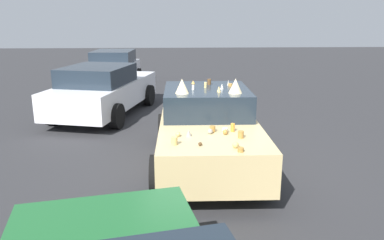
# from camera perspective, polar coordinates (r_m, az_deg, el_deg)

# --- Properties ---
(ground_plane) EXTENTS (60.00, 60.00, 0.00)m
(ground_plane) POSITION_cam_1_polar(r_m,az_deg,el_deg) (7.60, 2.28, -6.54)
(ground_plane) COLOR #2D2D30
(art_car_decorated) EXTENTS (4.35, 2.10, 1.73)m
(art_car_decorated) POSITION_cam_1_polar(r_m,az_deg,el_deg) (7.40, 2.31, -1.08)
(art_car_decorated) COLOR #D8BC7F
(art_car_decorated) RESTS_ON ground
(parked_sedan_row_back_center) EXTENTS (4.82, 2.82, 1.50)m
(parked_sedan_row_back_center) POSITION_cam_1_polar(r_m,az_deg,el_deg) (11.45, -13.20, 4.44)
(parked_sedan_row_back_center) COLOR white
(parked_sedan_row_back_center) RESTS_ON ground
(parked_sedan_near_left) EXTENTS (4.12, 2.17, 1.48)m
(parked_sedan_near_left) POSITION_cam_1_polar(r_m,az_deg,el_deg) (16.22, -11.87, 7.55)
(parked_sedan_near_left) COLOR white
(parked_sedan_near_left) RESTS_ON ground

